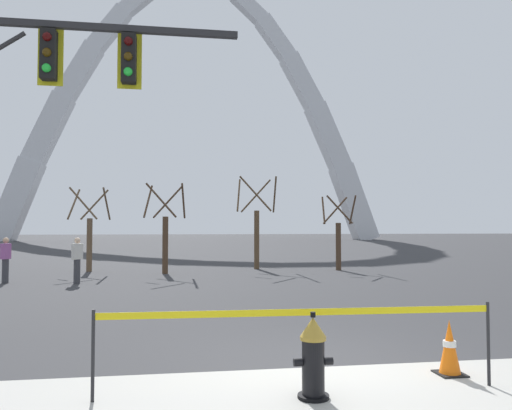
# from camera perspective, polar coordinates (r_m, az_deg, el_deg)

# --- Properties ---
(ground_plane) EXTENTS (240.00, 240.00, 0.00)m
(ground_plane) POSITION_cam_1_polar(r_m,az_deg,el_deg) (7.57, 7.09, -17.57)
(ground_plane) COLOR #333335
(fire_hydrant) EXTENTS (0.46, 0.48, 0.99)m
(fire_hydrant) POSITION_cam_1_polar(r_m,az_deg,el_deg) (6.05, 6.51, -16.90)
(fire_hydrant) COLOR black
(fire_hydrant) RESTS_ON ground
(caution_tape_barrier) EXTENTS (4.80, 0.19, 1.04)m
(caution_tape_barrier) POSITION_cam_1_polar(r_m,az_deg,el_deg) (6.14, 5.05, -14.48)
(caution_tape_barrier) COLOR #232326
(caution_tape_barrier) RESTS_ON ground
(traffic_cone_by_hydrant) EXTENTS (0.36, 0.36, 0.73)m
(traffic_cone_by_hydrant) POSITION_cam_1_polar(r_m,az_deg,el_deg) (7.39, 21.19, -14.95)
(traffic_cone_by_hydrant) COLOR black
(traffic_cone_by_hydrant) RESTS_ON ground
(monument_arch) EXTENTS (54.47, 3.08, 39.25)m
(monument_arch) POSITION_cam_1_polar(r_m,az_deg,el_deg) (73.23, -7.08, 9.67)
(monument_arch) COLOR silver
(monument_arch) RESTS_ON ground
(tree_far_left) EXTENTS (1.70, 1.71, 3.67)m
(tree_far_left) POSITION_cam_1_polar(r_m,az_deg,el_deg) (23.17, -18.45, -3.19)
(tree_far_left) COLOR brown
(tree_far_left) RESTS_ON ground
(tree_left_mid) EXTENTS (1.74, 1.75, 3.76)m
(tree_left_mid) POSITION_cam_1_polar(r_m,az_deg,el_deg) (21.33, -10.31, -3.24)
(tree_left_mid) COLOR #473323
(tree_left_mid) RESTS_ON ground
(tree_center_left) EXTENTS (1.97, 1.98, 4.27)m
(tree_center_left) POSITION_cam_1_polar(r_m,az_deg,el_deg) (23.32, 0.06, -2.65)
(tree_center_left) COLOR brown
(tree_center_left) RESTS_ON ground
(tree_center_right) EXTENTS (1.57, 1.58, 3.37)m
(tree_center_right) POSITION_cam_1_polar(r_m,az_deg,el_deg) (22.98, 9.35, -3.63)
(tree_center_right) COLOR #473323
(tree_center_right) RESTS_ON ground
(pedestrian_walking_left) EXTENTS (0.29, 0.38, 1.59)m
(pedestrian_walking_left) POSITION_cam_1_polar(r_m,az_deg,el_deg) (19.59, -26.65, -5.59)
(pedestrian_walking_left) COLOR #38383D
(pedestrian_walking_left) RESTS_ON ground
(pedestrian_standing_center) EXTENTS (0.39, 0.36, 1.59)m
(pedestrian_standing_center) POSITION_cam_1_polar(r_m,az_deg,el_deg) (18.46, -19.71, -5.92)
(pedestrian_standing_center) COLOR #38383D
(pedestrian_standing_center) RESTS_ON ground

